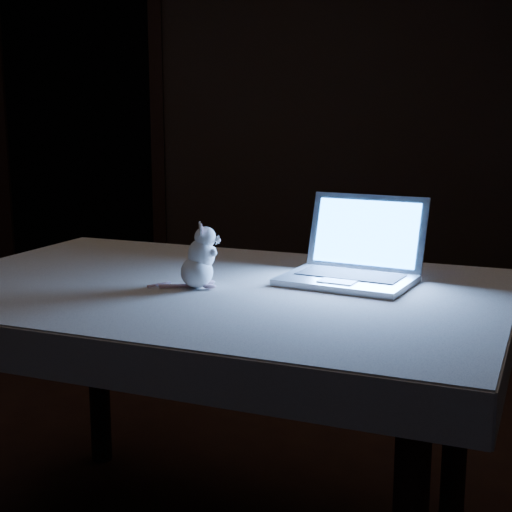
# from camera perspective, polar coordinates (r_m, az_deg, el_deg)

# --- Properties ---
(floor) EXTENTS (5.00, 5.00, 0.00)m
(floor) POSITION_cam_1_polar(r_m,az_deg,el_deg) (2.51, -0.26, -18.25)
(floor) COLOR black
(floor) RESTS_ON ground
(back_wall) EXTENTS (4.50, 0.04, 2.60)m
(back_wall) POSITION_cam_1_polar(r_m,az_deg,el_deg) (4.70, -0.04, 11.82)
(back_wall) COLOR black
(back_wall) RESTS_ON ground
(doorway) EXTENTS (1.06, 0.36, 2.13)m
(doorway) POSITION_cam_1_polar(r_m,az_deg,el_deg) (4.83, -13.36, 8.71)
(doorway) COLOR black
(doorway) RESTS_ON back_wall
(table) EXTENTS (1.68, 1.40, 0.77)m
(table) POSITION_cam_1_polar(r_m,az_deg,el_deg) (2.10, -3.45, -12.69)
(table) COLOR black
(table) RESTS_ON floor
(tablecloth) EXTENTS (1.85, 1.66, 0.10)m
(tablecloth) POSITION_cam_1_polar(r_m,az_deg,el_deg) (1.99, -0.82, -3.62)
(tablecloth) COLOR beige
(tablecloth) RESTS_ON table
(laptop) EXTENTS (0.44, 0.42, 0.23)m
(laptop) POSITION_cam_1_polar(r_m,az_deg,el_deg) (1.98, 7.04, 1.14)
(laptop) COLOR #B6B5BA
(laptop) RESTS_ON tablecloth
(plush_mouse) EXTENTS (0.17, 0.17, 0.17)m
(plush_mouse) POSITION_cam_1_polar(r_m,az_deg,el_deg) (1.93, -4.59, 0.03)
(plush_mouse) COLOR white
(plush_mouse) RESTS_ON tablecloth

